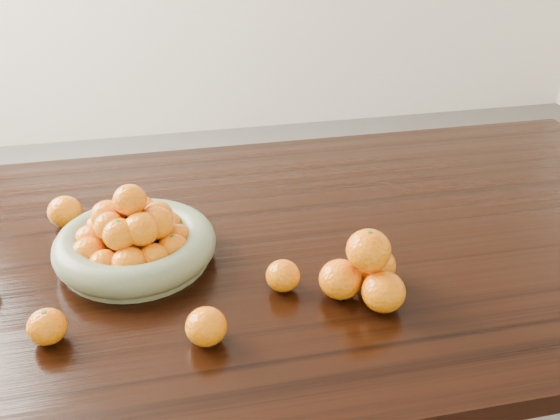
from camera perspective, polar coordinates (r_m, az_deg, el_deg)
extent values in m
cube|color=black|center=(1.27, -2.34, -3.73)|extent=(2.00, 1.00, 0.04)
cube|color=black|center=(2.13, 21.10, -2.98)|extent=(0.08, 0.08, 0.71)
cylinder|color=gray|center=(1.23, -12.94, -4.22)|extent=(0.28, 0.28, 0.01)
torus|color=gray|center=(1.22, -13.09, -3.08)|extent=(0.31, 0.31, 0.06)
ellipsoid|color=orange|center=(1.22, -9.36, -2.52)|extent=(0.06, 0.06, 0.05)
ellipsoid|color=orange|center=(1.26, -10.35, -1.37)|extent=(0.06, 0.06, 0.06)
ellipsoid|color=orange|center=(1.28, -11.86, -0.91)|extent=(0.06, 0.06, 0.06)
ellipsoid|color=orange|center=(1.29, -13.88, -1.03)|extent=(0.06, 0.06, 0.06)
ellipsoid|color=orange|center=(1.27, -15.99, -1.61)|extent=(0.06, 0.06, 0.06)
ellipsoid|color=orange|center=(1.24, -16.81, -2.66)|extent=(0.07, 0.07, 0.06)
ellipsoid|color=orange|center=(1.20, -17.09, -3.82)|extent=(0.06, 0.06, 0.06)
ellipsoid|color=orange|center=(1.17, -15.76, -4.80)|extent=(0.06, 0.06, 0.05)
ellipsoid|color=orange|center=(1.15, -13.60, -4.82)|extent=(0.07, 0.07, 0.06)
ellipsoid|color=orange|center=(1.16, -11.42, -4.38)|extent=(0.06, 0.06, 0.06)
ellipsoid|color=orange|center=(1.18, -9.75, -3.55)|extent=(0.06, 0.06, 0.06)
ellipsoid|color=orange|center=(1.21, -12.92, -2.93)|extent=(0.06, 0.06, 0.06)
ellipsoid|color=orange|center=(1.20, -11.12, -0.47)|extent=(0.06, 0.06, 0.05)
ellipsoid|color=orange|center=(1.23, -12.66, -0.07)|extent=(0.06, 0.06, 0.06)
ellipsoid|color=orange|center=(1.23, -14.30, -0.05)|extent=(0.06, 0.06, 0.05)
ellipsoid|color=orange|center=(1.21, -15.49, -0.52)|extent=(0.06, 0.06, 0.06)
ellipsoid|color=orange|center=(1.18, -15.31, -1.44)|extent=(0.06, 0.06, 0.05)
ellipsoid|color=orange|center=(1.16, -14.44, -2.18)|extent=(0.06, 0.06, 0.06)
ellipsoid|color=orange|center=(1.16, -12.56, -1.71)|extent=(0.07, 0.07, 0.06)
ellipsoid|color=orange|center=(1.18, -11.17, -1.16)|extent=(0.07, 0.07, 0.06)
ellipsoid|color=orange|center=(1.18, -13.56, 0.90)|extent=(0.06, 0.06, 0.06)
ellipsoid|color=orange|center=(1.08, 9.44, -7.39)|extent=(0.08, 0.08, 0.07)
ellipsoid|color=orange|center=(1.14, 8.69, -5.04)|extent=(0.08, 0.08, 0.07)
ellipsoid|color=orange|center=(1.10, 5.53, -6.33)|extent=(0.08, 0.08, 0.07)
ellipsoid|color=orange|center=(1.07, 8.10, -3.64)|extent=(0.08, 0.08, 0.07)
ellipsoid|color=orange|center=(1.07, -20.53, -9.95)|extent=(0.06, 0.06, 0.06)
ellipsoid|color=orange|center=(1.01, -6.77, -10.54)|extent=(0.07, 0.07, 0.06)
ellipsoid|color=orange|center=(1.11, 0.26, -6.03)|extent=(0.06, 0.06, 0.06)
ellipsoid|color=orange|center=(1.38, -19.07, -0.14)|extent=(0.07, 0.07, 0.07)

